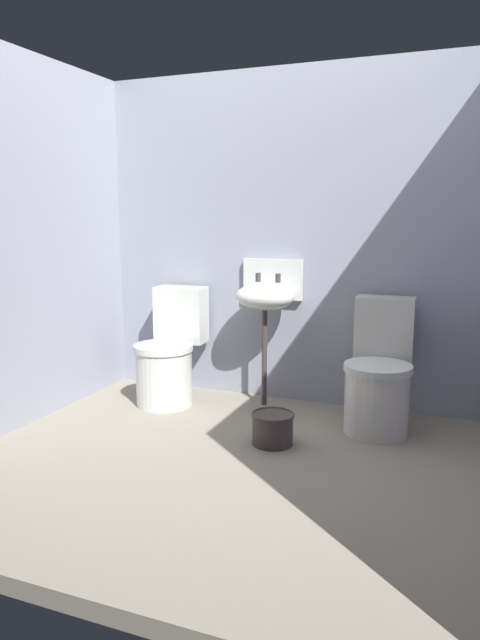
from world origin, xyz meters
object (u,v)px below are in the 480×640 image
object	(u,v)px
toilet_left	(169,356)
toilet_right	(379,377)
bucket	(273,428)
sink	(266,295)

from	to	relation	value
toilet_left	toilet_right	size ratio (longest dim) A/B	1.00
toilet_right	bucket	world-z (taller)	toilet_right
sink	toilet_right	bearing A→B (deg)	-13.36
toilet_right	sink	distance (m)	0.92
toilet_left	sink	xyz separation A→B (m)	(0.64, 0.19, 0.43)
bucket	toilet_left	bearing A→B (deg)	152.24
toilet_right	bucket	size ratio (longest dim) A/B	3.14
sink	toilet_left	bearing A→B (deg)	-163.68
toilet_right	bucket	xyz separation A→B (m)	(-0.51, -0.49, -0.23)
toilet_left	sink	bearing A→B (deg)	-167.04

